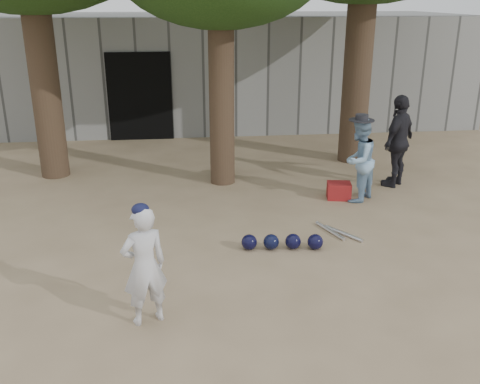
{
  "coord_description": "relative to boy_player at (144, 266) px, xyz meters",
  "views": [
    {
      "loc": [
        -0.14,
        -5.86,
        3.48
      ],
      "look_at": [
        0.6,
        1.0,
        0.95
      ],
      "focal_mm": 40.0,
      "sensor_mm": 36.0,
      "label": 1
    }
  ],
  "objects": [
    {
      "name": "ground",
      "position": [
        0.63,
        0.56,
        -0.7
      ],
      "size": [
        70.0,
        70.0,
        0.0
      ],
      "primitive_type": "plane",
      "color": "#937C5E",
      "rests_on": "ground"
    },
    {
      "name": "boy_player",
      "position": [
        0.0,
        0.0,
        0.0
      ],
      "size": [
        0.6,
        0.5,
        1.4
      ],
      "primitive_type": "imported",
      "rotation": [
        0.0,
        0.0,
        3.53
      ],
      "color": "silver",
      "rests_on": "ground"
    },
    {
      "name": "spectator_blue",
      "position": [
        3.55,
        3.49,
        0.05
      ],
      "size": [
        0.92,
        0.92,
        1.5
      ],
      "primitive_type": "imported",
      "rotation": [
        0.0,
        0.0,
        3.95
      ],
      "color": "#7EA3C3",
      "rests_on": "ground"
    },
    {
      "name": "spectator_dark",
      "position": [
        4.55,
        4.2,
        0.19
      ],
      "size": [
        1.05,
        1.03,
        1.77
      ],
      "primitive_type": "imported",
      "rotation": [
        0.0,
        0.0,
        3.9
      ],
      "color": "black",
      "rests_on": "ground"
    },
    {
      "name": "red_bag",
      "position": [
        3.26,
        3.6,
        -0.55
      ],
      "size": [
        0.47,
        0.39,
        0.3
      ],
      "primitive_type": "cube",
      "rotation": [
        0.0,
        0.0,
        -0.17
      ],
      "color": "maroon",
      "rests_on": "ground"
    },
    {
      "name": "back_building",
      "position": [
        0.62,
        10.89,
        0.8
      ],
      "size": [
        16.0,
        5.24,
        3.0
      ],
      "color": "gray",
      "rests_on": "ground"
    },
    {
      "name": "helmet_row",
      "position": [
        1.86,
        1.65,
        -0.59
      ],
      "size": [
        1.19,
        0.32,
        0.23
      ],
      "color": "black",
      "rests_on": "ground"
    },
    {
      "name": "bat_pile",
      "position": [
        2.8,
        2.09,
        -0.67
      ],
      "size": [
        0.56,
        0.78,
        0.06
      ],
      "color": "silver",
      "rests_on": "ground"
    }
  ]
}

